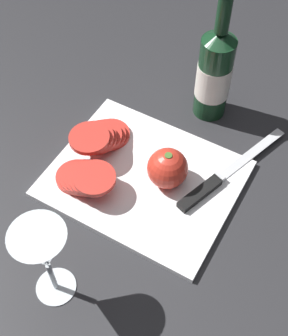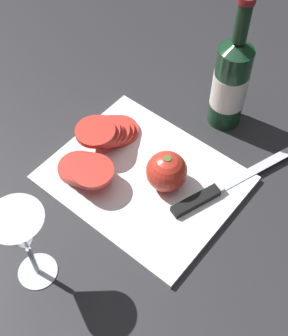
{
  "view_description": "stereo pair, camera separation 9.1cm",
  "coord_description": "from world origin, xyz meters",
  "px_view_note": "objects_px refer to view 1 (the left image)",
  "views": [
    {
      "loc": [
        -0.21,
        0.49,
        0.78
      ],
      "look_at": [
        0.06,
        0.02,
        0.04
      ],
      "focal_mm": 50.0,
      "sensor_mm": 36.0,
      "label": 1
    },
    {
      "loc": [
        -0.29,
        0.44,
        0.78
      ],
      "look_at": [
        0.06,
        0.02,
        0.04
      ],
      "focal_mm": 50.0,
      "sensor_mm": 36.0,
      "label": 2
    }
  ],
  "objects_px": {
    "wine_glass": "(43,253)",
    "whole_tomato": "(167,168)",
    "wine_bottle": "(214,73)",
    "tomato_slice_stack_far": "(100,136)",
    "tomato_slice_stack_near": "(85,178)",
    "knife": "(211,184)"
  },
  "relations": [
    {
      "from": "tomato_slice_stack_near",
      "to": "wine_bottle",
      "type": "bearing_deg",
      "value": -110.73
    },
    {
      "from": "knife",
      "to": "tomato_slice_stack_near",
      "type": "bearing_deg",
      "value": 138.7
    },
    {
      "from": "wine_glass",
      "to": "whole_tomato",
      "type": "bearing_deg",
      "value": -102.43
    },
    {
      "from": "wine_bottle",
      "to": "tomato_slice_stack_far",
      "type": "relative_size",
      "value": 2.12
    },
    {
      "from": "wine_bottle",
      "to": "knife",
      "type": "bearing_deg",
      "value": 116.14
    },
    {
      "from": "whole_tomato",
      "to": "tomato_slice_stack_far",
      "type": "bearing_deg",
      "value": -4.12
    },
    {
      "from": "whole_tomato",
      "to": "knife",
      "type": "distance_m",
      "value": 0.09
    },
    {
      "from": "whole_tomato",
      "to": "wine_bottle",
      "type": "bearing_deg",
      "value": -86.65
    },
    {
      "from": "wine_glass",
      "to": "tomato_slice_stack_far",
      "type": "relative_size",
      "value": 1.28
    },
    {
      "from": "wine_bottle",
      "to": "whole_tomato",
      "type": "distance_m",
      "value": 0.24
    },
    {
      "from": "wine_bottle",
      "to": "knife",
      "type": "distance_m",
      "value": 0.24
    },
    {
      "from": "knife",
      "to": "tomato_slice_stack_far",
      "type": "relative_size",
      "value": 1.97
    },
    {
      "from": "wine_bottle",
      "to": "tomato_slice_stack_near",
      "type": "distance_m",
      "value": 0.35
    },
    {
      "from": "tomato_slice_stack_near",
      "to": "tomato_slice_stack_far",
      "type": "relative_size",
      "value": 0.91
    },
    {
      "from": "wine_glass",
      "to": "tomato_slice_stack_near",
      "type": "xyz_separation_m",
      "value": [
        0.07,
        -0.2,
        -0.09
      ]
    },
    {
      "from": "knife",
      "to": "tomato_slice_stack_far",
      "type": "bearing_deg",
      "value": 114.27
    },
    {
      "from": "wine_glass",
      "to": "tomato_slice_stack_near",
      "type": "relative_size",
      "value": 1.4
    },
    {
      "from": "wine_bottle",
      "to": "tomato_slice_stack_far",
      "type": "height_order",
      "value": "wine_bottle"
    },
    {
      "from": "whole_tomato",
      "to": "knife",
      "type": "bearing_deg",
      "value": -157.78
    },
    {
      "from": "wine_bottle",
      "to": "tomato_slice_stack_near",
      "type": "xyz_separation_m",
      "value": [
        0.12,
        0.32,
        -0.07
      ]
    },
    {
      "from": "whole_tomato",
      "to": "knife",
      "type": "height_order",
      "value": "whole_tomato"
    },
    {
      "from": "wine_bottle",
      "to": "whole_tomato",
      "type": "height_order",
      "value": "wine_bottle"
    }
  ]
}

